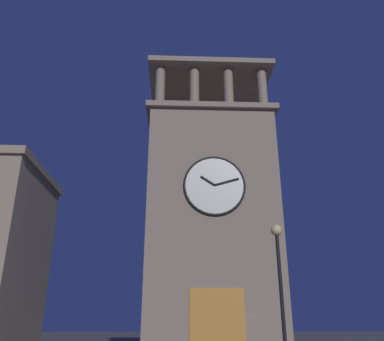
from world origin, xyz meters
TOP-DOWN VIEW (x-y plane):
  - clocktower at (1.34, -2.11)m, footprint 9.30×7.31m
  - street_lamp at (-0.09, 10.51)m, footprint 0.44×0.44m

SIDE VIEW (x-z plane):
  - street_lamp at x=-0.09m, z-range 1.06..6.68m
  - clocktower at x=1.34m, z-range -2.65..20.07m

